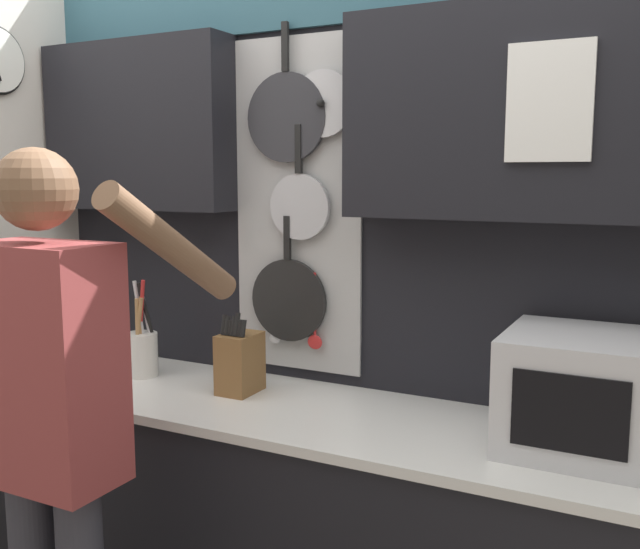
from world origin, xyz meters
name	(u,v)px	position (x,y,z in m)	size (l,w,h in m)	color
base_cabinet_counter	(310,547)	(0.00, 0.00, 0.45)	(2.46, 0.58, 0.91)	black
back_wall_unit	(351,214)	(0.01, 0.26, 1.50)	(3.03, 0.22, 2.49)	black
microwave	(602,395)	(0.83, 0.04, 1.06)	(0.49, 0.39, 0.31)	silver
knife_block	(240,362)	(-0.29, 0.04, 1.01)	(0.11, 0.15, 0.28)	brown
utensil_crock	(142,350)	(-0.71, 0.04, 1.00)	(0.12, 0.12, 0.35)	white
person	(51,412)	(-0.44, -0.61, 1.01)	(0.54, 0.61, 1.70)	#383842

